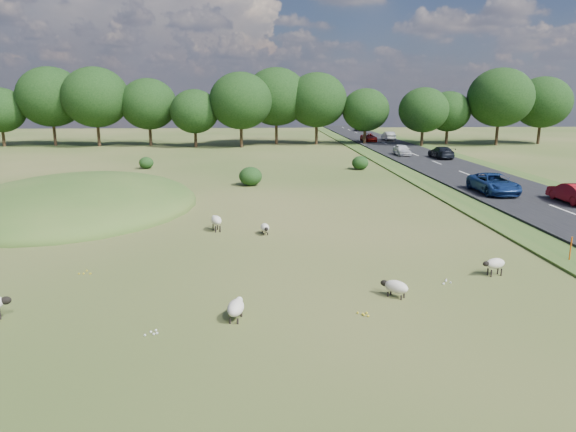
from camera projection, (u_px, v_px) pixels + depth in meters
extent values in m
plane|color=#2D5019|center=(254.00, 185.00, 43.71)|extent=(160.00, 160.00, 0.00)
ellipsoid|color=#33561E|center=(78.00, 206.00, 35.27)|extent=(16.00, 20.00, 4.00)
cube|color=black|center=(443.00, 166.00, 54.51)|extent=(8.00, 150.00, 0.25)
cylinder|color=black|center=(3.00, 136.00, 76.48)|extent=(0.44, 0.44, 3.12)
ellipsoid|color=black|center=(0.00, 110.00, 75.61)|extent=(7.28, 7.28, 6.55)
cylinder|color=black|center=(54.00, 132.00, 77.83)|extent=(0.44, 0.44, 4.21)
ellipsoid|color=black|center=(51.00, 97.00, 76.66)|extent=(9.83, 9.83, 8.84)
cylinder|color=black|center=(98.00, 132.00, 76.48)|extent=(0.44, 0.44, 4.18)
ellipsoid|color=black|center=(95.00, 97.00, 75.31)|extent=(9.75, 9.75, 8.78)
cylinder|color=black|center=(150.00, 134.00, 77.64)|extent=(0.44, 0.44, 3.61)
ellipsoid|color=black|center=(149.00, 104.00, 76.63)|extent=(8.41, 8.41, 7.57)
cylinder|color=black|center=(196.00, 137.00, 75.37)|extent=(0.44, 0.44, 3.02)
ellipsoid|color=black|center=(194.00, 111.00, 74.52)|extent=(7.04, 7.04, 6.34)
cylinder|color=black|center=(241.00, 134.00, 75.20)|extent=(0.44, 0.44, 3.90)
ellipsoid|color=black|center=(241.00, 101.00, 74.12)|extent=(9.09, 9.09, 8.18)
cylinder|color=black|center=(276.00, 131.00, 80.24)|extent=(0.44, 0.44, 4.22)
ellipsoid|color=black|center=(276.00, 97.00, 79.06)|extent=(9.85, 9.85, 8.86)
cylinder|color=black|center=(316.00, 132.00, 79.69)|extent=(0.44, 0.44, 3.94)
ellipsoid|color=black|center=(317.00, 100.00, 78.59)|extent=(9.20, 9.20, 8.28)
cylinder|color=black|center=(365.00, 135.00, 79.29)|extent=(0.44, 0.44, 3.09)
ellipsoid|color=black|center=(366.00, 110.00, 78.43)|extent=(7.20, 7.20, 6.48)
cylinder|color=black|center=(422.00, 136.00, 76.27)|extent=(0.44, 0.44, 3.12)
ellipsoid|color=black|center=(424.00, 110.00, 75.40)|extent=(7.29, 7.29, 6.56)
cylinder|color=black|center=(447.00, 135.00, 80.27)|extent=(0.44, 0.44, 2.93)
ellipsoid|color=black|center=(448.00, 111.00, 79.45)|extent=(6.84, 6.84, 6.16)
cylinder|color=black|center=(497.00, 132.00, 78.28)|extent=(0.44, 0.44, 4.16)
ellipsoid|color=black|center=(500.00, 97.00, 77.11)|extent=(9.71, 9.71, 8.74)
cylinder|color=black|center=(539.00, 132.00, 80.64)|extent=(0.44, 0.44, 3.74)
ellipsoid|color=black|center=(542.00, 102.00, 79.59)|extent=(8.72, 8.72, 7.84)
ellipsoid|color=black|center=(250.00, 176.00, 43.22)|extent=(1.94, 1.94, 1.59)
ellipsoid|color=black|center=(360.00, 163.00, 52.68)|extent=(1.70, 1.70, 1.39)
ellipsoid|color=black|center=(146.00, 163.00, 53.30)|extent=(1.50, 1.50, 1.23)
cylinder|color=#D8590C|center=(571.00, 250.00, 23.28)|extent=(0.06, 0.06, 1.20)
ellipsoid|color=beige|center=(216.00, 220.00, 28.65)|extent=(0.82, 1.12, 0.52)
ellipsoid|color=silver|center=(214.00, 218.00, 29.13)|extent=(0.33, 0.39, 0.26)
cylinder|color=black|center=(213.00, 227.00, 28.97)|extent=(0.07, 0.07, 0.37)
cylinder|color=black|center=(218.00, 227.00, 29.06)|extent=(0.07, 0.07, 0.37)
cylinder|color=black|center=(216.00, 229.00, 28.43)|extent=(0.07, 0.07, 0.37)
cylinder|color=black|center=(220.00, 229.00, 28.52)|extent=(0.07, 0.07, 0.37)
ellipsoid|color=beige|center=(265.00, 227.00, 28.06)|extent=(0.58, 0.92, 0.44)
ellipsoid|color=black|center=(266.00, 229.00, 27.61)|extent=(0.25, 0.31, 0.22)
cylinder|color=black|center=(268.00, 234.00, 27.92)|extent=(0.06, 0.06, 0.16)
cylinder|color=black|center=(264.00, 234.00, 27.87)|extent=(0.06, 0.06, 0.16)
cylinder|color=black|center=(266.00, 232.00, 28.39)|extent=(0.06, 0.06, 0.16)
cylinder|color=black|center=(262.00, 232.00, 28.35)|extent=(0.06, 0.06, 0.16)
ellipsoid|color=beige|center=(236.00, 308.00, 17.27)|extent=(0.71, 1.09, 0.52)
ellipsoid|color=silver|center=(239.00, 300.00, 17.79)|extent=(0.30, 0.37, 0.26)
cylinder|color=black|center=(234.00, 314.00, 17.65)|extent=(0.07, 0.07, 0.19)
cylinder|color=black|center=(241.00, 314.00, 17.62)|extent=(0.07, 0.07, 0.19)
cylinder|color=black|center=(230.00, 321.00, 17.08)|extent=(0.07, 0.07, 0.19)
cylinder|color=black|center=(238.00, 321.00, 17.05)|extent=(0.07, 0.07, 0.19)
ellipsoid|color=beige|center=(396.00, 287.00, 19.25)|extent=(1.03, 0.99, 0.48)
ellipsoid|color=black|center=(384.00, 283.00, 19.55)|extent=(0.38, 0.37, 0.24)
cylinder|color=black|center=(388.00, 294.00, 19.40)|extent=(0.07, 0.07, 0.18)
cylinder|color=black|center=(391.00, 292.00, 19.58)|extent=(0.07, 0.07, 0.18)
cylinder|color=black|center=(401.00, 298.00, 19.08)|extent=(0.07, 0.07, 0.18)
cylinder|color=black|center=(404.00, 296.00, 19.25)|extent=(0.07, 0.07, 0.18)
ellipsoid|color=beige|center=(495.00, 263.00, 21.55)|extent=(0.96, 0.67, 0.45)
ellipsoid|color=black|center=(486.00, 264.00, 21.41)|extent=(0.33, 0.28, 0.22)
cylinder|color=black|center=(491.00, 273.00, 21.46)|extent=(0.06, 0.06, 0.32)
cylinder|color=black|center=(488.00, 272.00, 21.67)|extent=(0.06, 0.06, 0.32)
cylinder|color=black|center=(501.00, 272.00, 21.61)|extent=(0.06, 0.06, 0.32)
cylinder|color=black|center=(498.00, 271.00, 21.82)|extent=(0.06, 0.06, 0.32)
ellipsoid|color=black|center=(6.00, 300.00, 17.21)|extent=(0.41, 0.34, 0.28)
cylinder|color=black|center=(0.00, 314.00, 17.37)|extent=(0.08, 0.08, 0.39)
imported|color=white|center=(402.00, 150.00, 63.22)|extent=(1.58, 3.92, 1.34)
imported|color=maroon|center=(369.00, 138.00, 82.13)|extent=(2.09, 4.54, 1.26)
imported|color=maroon|center=(572.00, 193.00, 35.15)|extent=(1.45, 4.15, 1.37)
imported|color=navy|center=(494.00, 183.00, 38.57)|extent=(2.42, 5.26, 1.46)
imported|color=#B5B7BE|center=(361.00, 127.00, 107.64)|extent=(2.03, 4.99, 1.45)
imported|color=black|center=(441.00, 152.00, 60.29)|extent=(1.94, 4.78, 1.39)
imported|color=#A5A9AD|center=(388.00, 136.00, 84.73)|extent=(1.50, 4.29, 1.41)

